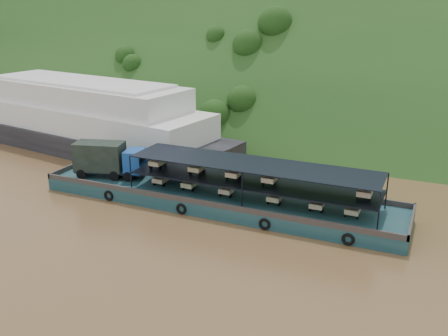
% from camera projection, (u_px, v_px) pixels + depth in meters
% --- Properties ---
extents(ground, '(160.00, 160.00, 0.00)m').
position_uv_depth(ground, '(231.00, 213.00, 45.59)').
color(ground, brown).
rests_on(ground, ground).
extents(hillside, '(140.00, 39.60, 39.60)m').
position_uv_depth(hillside, '(323.00, 127.00, 76.78)').
color(hillside, '#193914').
rests_on(hillside, ground).
extents(cargo_barge, '(35.00, 7.18, 4.80)m').
position_uv_depth(cargo_barge, '(205.00, 191.00, 47.72)').
color(cargo_barge, '#12353F').
rests_on(cargo_barge, ground).
extents(passenger_ferry, '(44.81, 17.48, 8.84)m').
position_uv_depth(passenger_ferry, '(83.00, 118.00, 65.71)').
color(passenger_ferry, black).
rests_on(passenger_ferry, ground).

